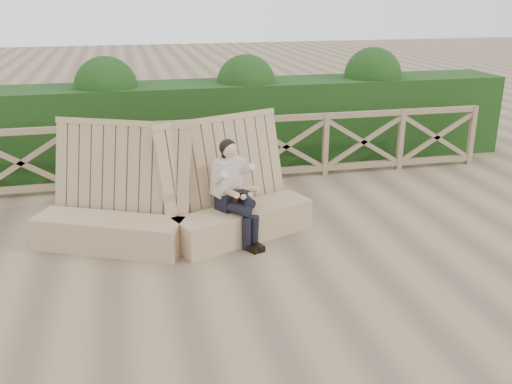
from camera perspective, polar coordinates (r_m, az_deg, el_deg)
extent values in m
plane|color=brown|center=(6.52, -0.68, -8.75)|extent=(60.00, 60.00, 0.00)
cube|color=#927A53|center=(7.40, -14.47, -4.02)|extent=(1.91, 1.25, 0.41)
cube|color=#927A53|center=(7.43, -13.94, 0.86)|extent=(1.88, 1.20, 1.53)
cube|color=#927A53|center=(7.49, -1.25, -3.10)|extent=(1.93, 1.16, 0.41)
cube|color=#927A53|center=(7.50, -2.43, 1.61)|extent=(1.90, 1.10, 1.53)
cube|color=black|center=(7.37, -2.58, -0.87)|extent=(0.42, 0.39, 0.21)
cube|color=#C2B09F|center=(7.30, -2.87, 1.60)|extent=(0.47, 0.43, 0.50)
sphere|color=tan|center=(7.16, -2.67, 4.27)|extent=(0.27, 0.27, 0.20)
sphere|color=black|center=(7.18, -2.84, 4.47)|extent=(0.30, 0.30, 0.22)
cylinder|color=black|center=(7.19, -2.04, -1.58)|extent=(0.34, 0.45, 0.14)
cylinder|color=black|center=(7.27, -1.25, -0.75)|extent=(0.35, 0.45, 0.16)
cylinder|color=black|center=(7.15, -0.95, -4.23)|extent=(0.16, 0.16, 0.41)
cylinder|color=black|center=(7.21, -0.18, -4.02)|extent=(0.16, 0.16, 0.41)
cube|color=black|center=(7.16, -0.48, -5.65)|extent=(0.19, 0.24, 0.08)
cube|color=black|center=(7.21, 0.18, -5.47)|extent=(0.19, 0.24, 0.08)
cube|color=black|center=(7.23, -1.59, -0.47)|extent=(0.28, 0.24, 0.16)
cube|color=black|center=(7.10, -0.88, -0.38)|extent=(0.10, 0.11, 0.11)
cube|color=#85694D|center=(9.41, -5.40, 6.96)|extent=(10.10, 0.07, 0.10)
cube|color=#85694D|center=(9.65, -5.23, 1.56)|extent=(10.10, 0.07, 0.10)
cube|color=black|center=(10.64, -6.28, 6.74)|extent=(12.00, 1.20, 1.50)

